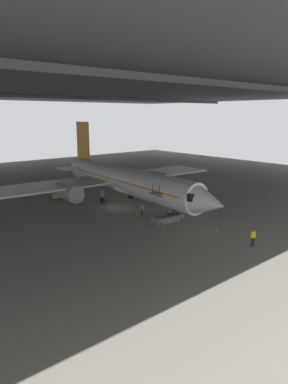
{
  "coord_description": "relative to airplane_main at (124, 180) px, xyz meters",
  "views": [
    {
      "loc": [
        -27.14,
        -36.74,
        12.19
      ],
      "look_at": [
        0.73,
        -3.68,
        2.5
      ],
      "focal_mm": 32.42,
      "sensor_mm": 36.0,
      "label": 1
    }
  ],
  "objects": [
    {
      "name": "crew_worker_near_nose",
      "position": [
        -0.47,
        -20.65,
        -2.38
      ],
      "size": [
        0.51,
        0.35,
        1.74
      ],
      "color": "#232838",
      "rests_on": "ground_plane"
    },
    {
      "name": "airplane_main",
      "position": [
        0.0,
        0.0,
        0.0
      ],
      "size": [
        33.96,
        35.16,
        11.06
      ],
      "color": "white",
      "rests_on": "ground_plane"
    },
    {
      "name": "crew_worker_by_stairs",
      "position": [
        -1.78,
        -5.94,
        -2.47
      ],
      "size": [
        0.36,
        0.5,
        1.6
      ],
      "color": "#232838",
      "rests_on": "ground_plane"
    },
    {
      "name": "baggage_tug",
      "position": [
        -5.77,
        9.27,
        -2.85
      ],
      "size": [
        2.0,
        2.5,
        0.9
      ],
      "color": "yellow",
      "rests_on": "ground_plane"
    },
    {
      "name": "traffic_cone_orange",
      "position": [
        0.1,
        -15.88,
        -3.08
      ],
      "size": [
        0.36,
        0.36,
        0.6
      ],
      "color": "black",
      "rests_on": "ground_plane"
    },
    {
      "name": "ground_plane",
      "position": [
        -1.02,
        -0.85,
        -3.38
      ],
      "size": [
        110.0,
        110.0,
        0.0
      ],
      "primitive_type": "plane",
      "color": "gray"
    },
    {
      "name": "hangar_structure",
      "position": [
        -1.07,
        12.9,
        13.25
      ],
      "size": [
        121.0,
        99.0,
        17.25
      ],
      "color": "#4C4F54",
      "rests_on": "ground_plane"
    },
    {
      "name": "boarding_stairs",
      "position": [
        -1.17,
        -9.71,
        -2.65
      ],
      "size": [
        4.2,
        1.73,
        4.57
      ],
      "color": "slate",
      "rests_on": "ground_plane"
    }
  ]
}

